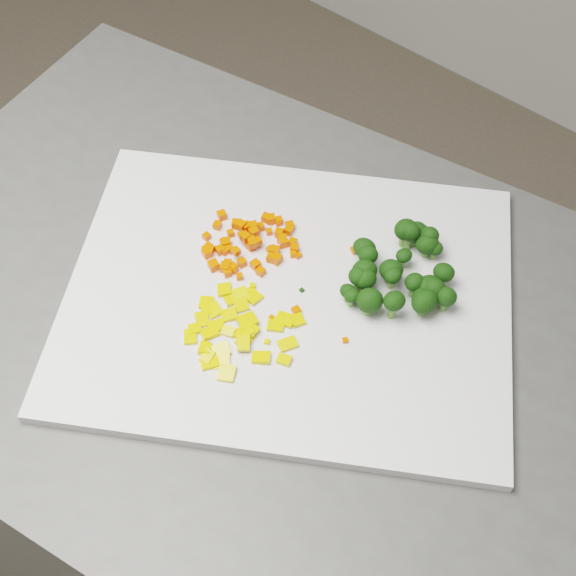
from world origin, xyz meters
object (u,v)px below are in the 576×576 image
Objects in this scene: cutting_board at (288,297)px; pepper_pile at (245,325)px; carrot_pile at (249,238)px; broccoli_pile at (396,262)px; counter_block at (260,469)px.

pepper_pile reaches higher than cutting_board.
carrot_pile is 0.83× the size of broccoli_pile.
cutting_board is at bearing -16.43° from carrot_pile.
counter_block is at bearing -49.57° from carrot_pile.
cutting_board is at bearing -130.27° from broccoli_pile.
carrot_pile is 0.11m from pepper_pile.
carrot_pile is 0.86× the size of pepper_pile.
broccoli_pile reaches higher than cutting_board.
pepper_pile is at bearing -93.69° from cutting_board.
counter_block is 7.31× the size of pepper_pile.
pepper_pile is at bearing -117.44° from broccoli_pile.
carrot_pile is at bearing -156.05° from broccoli_pile.
cutting_board is 0.07m from pepper_pile.
broccoli_pile is at bearing 50.51° from counter_block.
counter_block is 1.88× the size of cutting_board.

